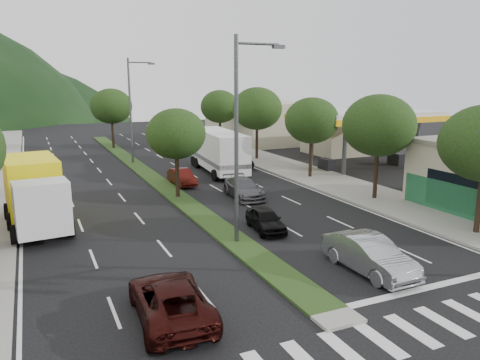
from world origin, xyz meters
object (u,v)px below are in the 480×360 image
tree_r_d (257,109)px  car_queue_d (235,161)px  car_queue_c (182,177)px  car_queue_a (266,220)px  box_truck (34,195)px  tree_r_b (379,126)px  streetlight_mid (132,106)px  tree_r_e (220,107)px  tree_med_near (176,134)px  tree_med_far (111,106)px  motorhome (219,151)px  suv_maroon (170,299)px  tree_r_c (312,121)px  sedan_silver (369,255)px  streetlight_near (240,131)px  car_queue_b (244,188)px

tree_r_d → car_queue_d: (-3.77, -3.14, -4.55)m
car_queue_c → car_queue_d: (6.73, 5.00, 0.00)m
car_queue_a → box_truck: size_ratio=0.46×
tree_r_b → streetlight_mid: size_ratio=0.69×
tree_r_d → car_queue_a: 23.46m
tree_r_e → car_queue_c: size_ratio=1.78×
tree_r_e → tree_med_near: 25.06m
tree_r_d → box_truck: 25.97m
tree_med_far → car_queue_c: (1.50, -22.14, -4.38)m
motorhome → suv_maroon: bearing=-110.2°
tree_med_far → box_truck: tree_med_far is taller
tree_r_c → tree_r_d: size_ratio=0.90×
tree_r_c → car_queue_a: size_ratio=1.82×
tree_r_c → sedan_silver: size_ratio=1.39×
tree_r_c → tree_r_e: 20.00m
tree_med_far → motorhome: size_ratio=0.72×
tree_r_d → tree_med_far: 18.44m
tree_r_b → sedan_silver: 13.43m
streetlight_mid → suv_maroon: 31.83m
car_queue_a → motorhome: motorhome is taller
streetlight_near → tree_r_c: bearing=45.5°
tree_r_b → tree_r_d: 18.00m
tree_r_d → sedan_silver: size_ratio=1.54×
car_queue_d → box_truck: 20.88m
tree_med_far → streetlight_mid: bearing=-88.9°
tree_r_d → tree_r_e: tree_r_d is taller
tree_r_d → suv_maroon: 33.11m
sedan_silver → car_queue_d: sedan_silver is taller
streetlight_near → car_queue_b: size_ratio=2.18×
car_queue_a → motorhome: bearing=84.5°
car_queue_d → tree_r_e: bearing=68.2°
sedan_silver → box_truck: size_ratio=0.60×
suv_maroon → tree_med_far: bearing=-93.5°
box_truck → motorhome: 18.21m
tree_r_d → car_queue_b: bearing=-119.6°
tree_med_far → tree_r_e: bearing=-18.4°
box_truck → motorhome: (15.00, 10.32, 0.17)m
sedan_silver → car_queue_d: size_ratio=1.03×
streetlight_near → motorhome: size_ratio=1.04×
suv_maroon → car_queue_a: bearing=-132.2°
streetlight_near → streetlight_mid: (0.00, 25.00, 0.00)m
car_queue_a → car_queue_b: size_ratio=0.78×
box_truck → motorhome: bearing=-150.7°
tree_med_near → suv_maroon: bearing=-107.7°
streetlight_mid → motorhome: bearing=-52.5°
car_queue_b → car_queue_d: 11.34m
car_queue_d → motorhome: bearing=-153.2°
car_queue_c → box_truck: size_ratio=0.49×
tree_med_near → streetlight_near: (0.21, -10.00, 1.16)m
car_queue_c → tree_r_b: bearing=-44.5°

